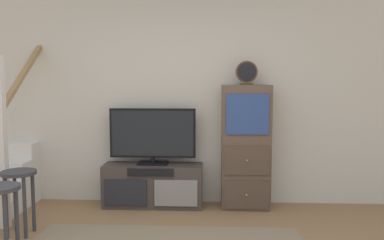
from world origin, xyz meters
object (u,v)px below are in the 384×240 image
at_px(media_console, 153,185).
at_px(television, 153,135).
at_px(desk_clock, 247,73).
at_px(side_cabinet, 246,147).
at_px(bar_stool_near, 0,205).
at_px(bar_stool_far, 19,187).

bearing_deg(media_console, television, 90.00).
bearing_deg(media_console, desk_clock, -0.25).
height_order(television, side_cabinet, side_cabinet).
distance_m(side_cabinet, bar_stool_near, 2.72).
height_order(side_cabinet, desk_clock, desk_clock).
bearing_deg(bar_stool_near, side_cabinet, 35.94).
distance_m(media_console, desk_clock, 1.78).
xyz_separation_m(television, bar_stool_near, (-1.06, -1.60, -0.39)).
height_order(media_console, bar_stool_near, bar_stool_near).
xyz_separation_m(desk_clock, bar_stool_far, (-2.32, -0.96, -1.14)).
xyz_separation_m(desk_clock, bar_stool_near, (-2.19, -1.57, -1.13)).
bearing_deg(bar_stool_near, desk_clock, 35.73).
xyz_separation_m(television, side_cabinet, (1.13, -0.01, -0.14)).
xyz_separation_m(bar_stool_near, bar_stool_far, (-0.13, 0.61, -0.01)).
distance_m(desk_clock, bar_stool_far, 2.76).
bearing_deg(bar_stool_far, bar_stool_near, -77.59).
relative_size(desk_clock, bar_stool_near, 0.43).
height_order(media_console, bar_stool_far, bar_stool_far).
xyz_separation_m(side_cabinet, bar_stool_near, (-2.19, -1.59, -0.24)).
xyz_separation_m(media_console, bar_stool_near, (-1.06, -1.58, 0.24)).
relative_size(side_cabinet, desk_clock, 5.26).
xyz_separation_m(side_cabinet, bar_stool_far, (-2.33, -0.98, -0.25)).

